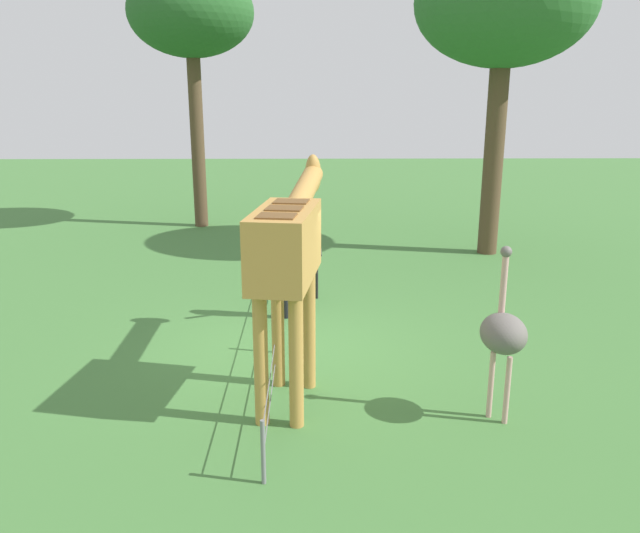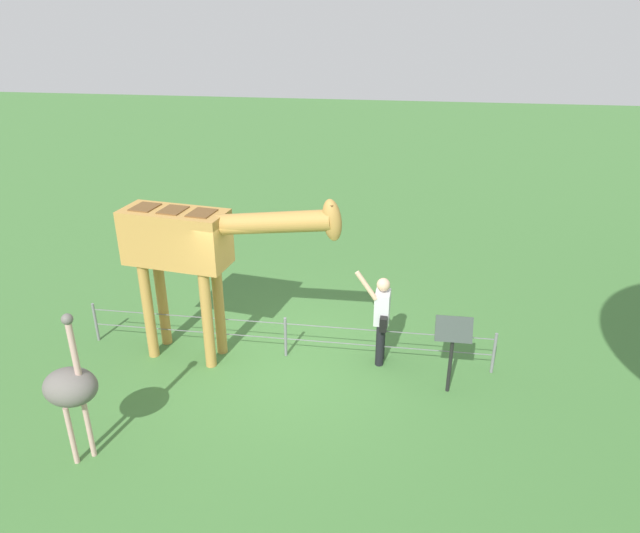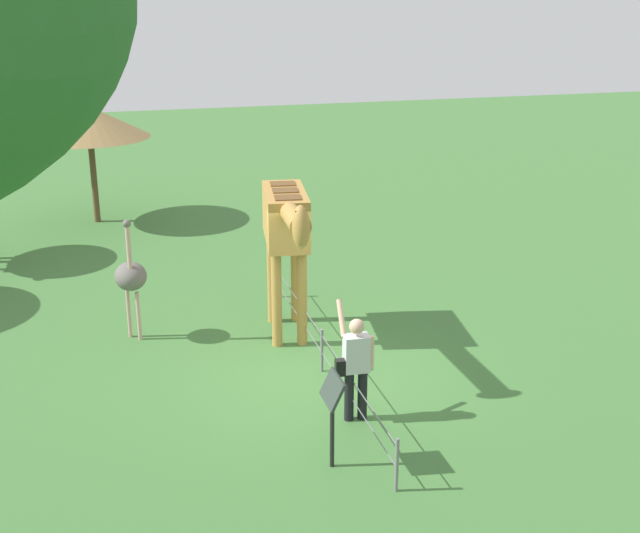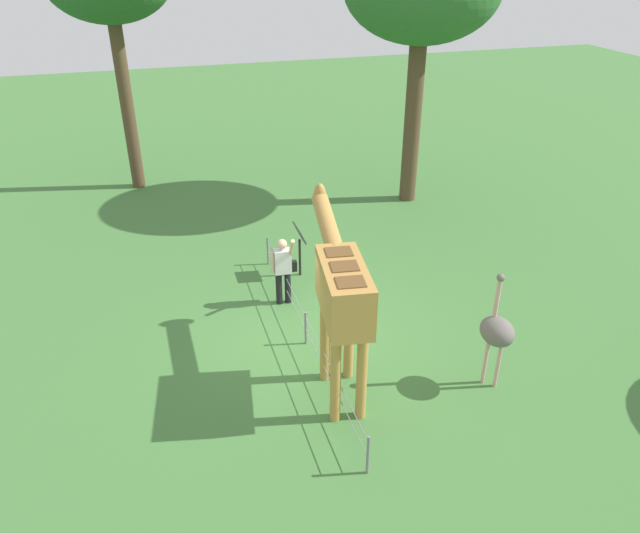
{
  "view_description": "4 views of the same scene",
  "coord_description": "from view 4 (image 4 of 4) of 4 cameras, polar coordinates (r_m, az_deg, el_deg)",
  "views": [
    {
      "loc": [
        -9.4,
        -0.34,
        4.06
      ],
      "look_at": [
        -0.57,
        -0.47,
        1.59
      ],
      "focal_mm": 35.45,
      "sensor_mm": 36.0,
      "label": 1
    },
    {
      "loc": [
        1.84,
        -8.22,
        5.62
      ],
      "look_at": [
        0.58,
        0.34,
        1.68
      ],
      "focal_mm": 32.45,
      "sensor_mm": 36.0,
      "label": 2
    },
    {
      "loc": [
        11.87,
        -3.11,
        6.09
      ],
      "look_at": [
        -0.41,
        0.26,
        1.68
      ],
      "focal_mm": 46.54,
      "sensor_mm": 36.0,
      "label": 3
    },
    {
      "loc": [
        -9.63,
        2.78,
        7.29
      ],
      "look_at": [
        -0.54,
        0.04,
        2.04
      ],
      "focal_mm": 34.01,
      "sensor_mm": 36.0,
      "label": 4
    }
  ],
  "objects": [
    {
      "name": "ground_plane",
      "position": [
        12.4,
        -0.54,
        -7.1
      ],
      "size": [
        60.0,
        60.0,
        0.0
      ],
      "primitive_type": "plane",
      "color": "#427538"
    },
    {
      "name": "ostrich",
      "position": [
        11.09,
        16.31,
        -5.87
      ],
      "size": [
        0.7,
        0.56,
        2.25
      ],
      "color": "#CC9E93",
      "rests_on": "ground_plane"
    },
    {
      "name": "info_sign",
      "position": [
        14.28,
        -1.94,
        2.54
      ],
      "size": [
        0.56,
        0.21,
        1.32
      ],
      "color": "black",
      "rests_on": "ground_plane"
    },
    {
      "name": "giraffe",
      "position": [
        10.12,
        1.95,
        -2.05
      ],
      "size": [
        3.66,
        0.99,
        3.09
      ],
      "color": "#BC8942",
      "rests_on": "ground_plane"
    },
    {
      "name": "wire_fence",
      "position": [
        12.12,
        -1.35,
        -5.69
      ],
      "size": [
        7.05,
        0.05,
        0.75
      ],
      "color": "slate",
      "rests_on": "ground_plane"
    },
    {
      "name": "visitor",
      "position": [
        13.19,
        -3.48,
        -0.08
      ],
      "size": [
        0.59,
        0.58,
        1.75
      ],
      "color": "black",
      "rests_on": "ground_plane"
    }
  ]
}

